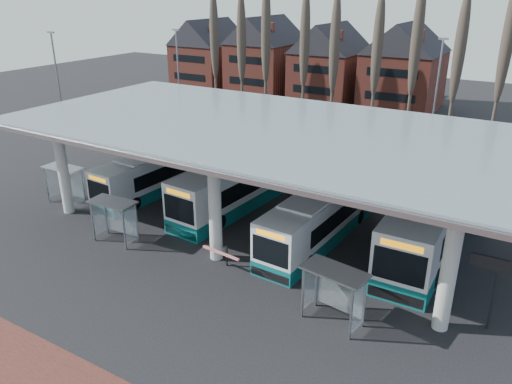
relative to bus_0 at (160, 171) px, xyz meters
The scene contains 16 objects.
ground 12.79m from the bus_0, 42.92° to the right, with size 140.00×140.00×0.00m, color black.
station_canopy 10.25m from the bus_0, ahead, with size 32.00×16.00×6.34m.
poplar_row 27.08m from the bus_0, 69.08° to the left, with size 45.10×1.10×14.50m.
townhouse_row 36.21m from the bus_0, 100.33° to the left, with size 36.80×10.30×12.25m.
lamp_post_a 16.40m from the bus_0, 123.08° to the left, with size 0.80×0.16×10.17m.
lamp_post_b 23.46m from the bus_0, 48.57° to the left, with size 0.80×0.16×10.17m.
lamp_post_d 17.96m from the bus_0, 162.25° to the left, with size 0.80×0.16×10.17m.
bus_0 is the anchor object (origin of this frame).
bus_1 6.61m from the bus_0, ahead, with size 3.46×12.46×3.42m.
bus_2 13.37m from the bus_0, ahead, with size 3.00×11.37×3.13m.
bus_3 19.06m from the bus_0, ahead, with size 2.94×13.20×3.66m.
shelter_0 6.48m from the bus_0, 128.72° to the right, with size 2.83×1.45×2.61m.
shelter_1 8.05m from the bus_0, 67.44° to the right, with size 2.85×1.56×2.57m.
shelter_2 18.87m from the bus_0, 25.32° to the right, with size 3.06×1.87×2.67m.
info_sign_0 23.75m from the bus_0, 12.66° to the right, with size 2.36×0.20×3.52m.
barrier 12.44m from the bus_0, 34.25° to the right, with size 2.43×0.78×1.21m.
Camera 1 is at (14.26, -17.22, 13.98)m, focal length 35.00 mm.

